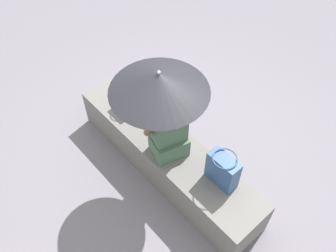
{
  "coord_description": "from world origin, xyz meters",
  "views": [
    {
      "loc": [
        1.74,
        -1.53,
        3.58
      ],
      "look_at": [
        0.04,
        -0.02,
        0.83
      ],
      "focal_mm": 39.36,
      "sensor_mm": 36.0,
      "label": 1
    }
  ],
  "objects_px": {
    "tote_bag_canvas": "(132,93)",
    "handbag_black": "(223,170)",
    "parasol": "(159,83)",
    "person_seated": "(169,127)"
  },
  "relations": [
    {
      "from": "person_seated",
      "to": "tote_bag_canvas",
      "type": "relative_size",
      "value": 2.58
    },
    {
      "from": "parasol",
      "to": "handbag_black",
      "type": "bearing_deg",
      "value": 16.14
    },
    {
      "from": "parasol",
      "to": "tote_bag_canvas",
      "type": "distance_m",
      "value": 1.07
    },
    {
      "from": "parasol",
      "to": "tote_bag_canvas",
      "type": "bearing_deg",
      "value": 164.98
    },
    {
      "from": "parasol",
      "to": "handbag_black",
      "type": "relative_size",
      "value": 2.87
    },
    {
      "from": "handbag_black",
      "to": "tote_bag_canvas",
      "type": "height_order",
      "value": "handbag_black"
    },
    {
      "from": "person_seated",
      "to": "parasol",
      "type": "bearing_deg",
      "value": -145.08
    },
    {
      "from": "person_seated",
      "to": "parasol",
      "type": "distance_m",
      "value": 0.57
    },
    {
      "from": "tote_bag_canvas",
      "to": "handbag_black",
      "type": "bearing_deg",
      "value": 0.08
    },
    {
      "from": "person_seated",
      "to": "tote_bag_canvas",
      "type": "height_order",
      "value": "person_seated"
    }
  ]
}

